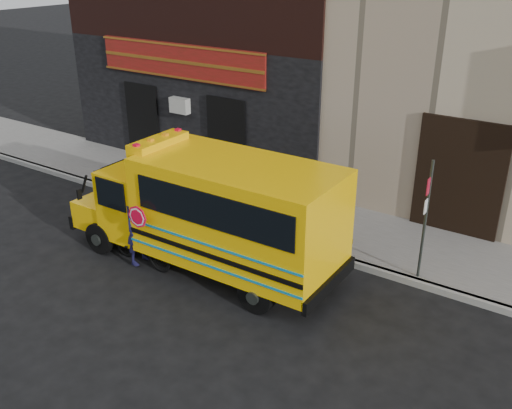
{
  "coord_description": "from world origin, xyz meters",
  "views": [
    {
      "loc": [
        7.14,
        -8.47,
        6.9
      ],
      "look_at": [
        0.26,
        1.85,
        1.32
      ],
      "focal_mm": 40.0,
      "sensor_mm": 36.0,
      "label": 1
    }
  ],
  "objects_px": {
    "cyclist": "(137,227)",
    "bicycle": "(141,242)",
    "school_bus": "(214,210)",
    "sign_pole": "(425,218)"
  },
  "relations": [
    {
      "from": "sign_pole",
      "to": "bicycle",
      "type": "height_order",
      "value": "sign_pole"
    },
    {
      "from": "school_bus",
      "to": "cyclist",
      "type": "height_order",
      "value": "school_bus"
    },
    {
      "from": "school_bus",
      "to": "sign_pole",
      "type": "relative_size",
      "value": 2.36
    },
    {
      "from": "sign_pole",
      "to": "cyclist",
      "type": "distance_m",
      "value": 6.51
    },
    {
      "from": "bicycle",
      "to": "school_bus",
      "type": "bearing_deg",
      "value": -57.7
    },
    {
      "from": "cyclist",
      "to": "bicycle",
      "type": "bearing_deg",
      "value": -100.16
    },
    {
      "from": "sign_pole",
      "to": "bicycle",
      "type": "distance_m",
      "value": 6.5
    },
    {
      "from": "bicycle",
      "to": "cyclist",
      "type": "distance_m",
      "value": 0.38
    },
    {
      "from": "sign_pole",
      "to": "bicycle",
      "type": "relative_size",
      "value": 1.5
    },
    {
      "from": "bicycle",
      "to": "cyclist",
      "type": "bearing_deg",
      "value": 88.22
    }
  ]
}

